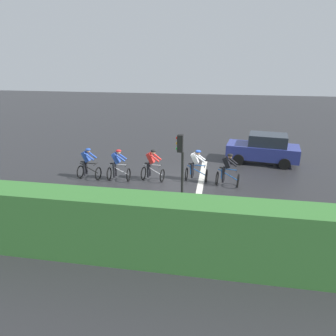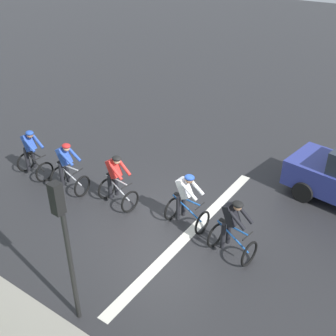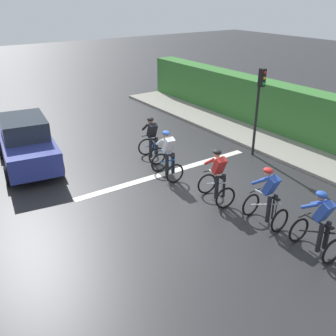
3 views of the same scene
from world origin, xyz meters
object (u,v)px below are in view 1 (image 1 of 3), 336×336
at_px(cyclist_lead, 88,164).
at_px(cyclist_second, 118,166).
at_px(traffic_light_near_crossing, 181,164).
at_px(cyclist_trailing, 227,171).
at_px(cyclist_fourth, 196,166).
at_px(car_navy, 264,149).
at_px(cyclist_mid, 152,166).

height_order(cyclist_lead, cyclist_second, same).
bearing_deg(cyclist_lead, traffic_light_near_crossing, -122.13).
height_order(cyclist_trailing, traffic_light_near_crossing, traffic_light_near_crossing).
height_order(cyclist_fourth, traffic_light_near_crossing, traffic_light_near_crossing).
distance_m(cyclist_fourth, traffic_light_near_crossing, 4.16).
xyz_separation_m(cyclist_second, traffic_light_near_crossing, (-3.31, -3.65, 1.43)).
xyz_separation_m(cyclist_lead, car_navy, (4.22, -9.21, 0.08)).
bearing_deg(cyclist_mid, traffic_light_near_crossing, -151.77).
distance_m(cyclist_second, cyclist_mid, 1.74).
bearing_deg(car_navy, cyclist_trailing, 151.47).
xyz_separation_m(cyclist_fourth, car_navy, (3.61, -3.71, 0.08)).
xyz_separation_m(cyclist_lead, traffic_light_near_crossing, (-3.29, -5.23, 1.43)).
bearing_deg(cyclist_trailing, cyclist_lead, 92.13).
distance_m(cyclist_trailing, traffic_light_near_crossing, 4.24).
xyz_separation_m(cyclist_trailing, car_navy, (3.96, -2.15, 0.08)).
relative_size(cyclist_second, cyclist_mid, 1.00).
distance_m(cyclist_second, car_navy, 8.70).
distance_m(car_navy, traffic_light_near_crossing, 8.60).
bearing_deg(cyclist_trailing, cyclist_mid, 89.24).
height_order(cyclist_second, cyclist_trailing, same).
height_order(cyclist_mid, cyclist_trailing, same).
distance_m(cyclist_lead, cyclist_fourth, 5.54).
bearing_deg(traffic_light_near_crossing, cyclist_lead, 57.87).
height_order(cyclist_trailing, car_navy, car_navy).
bearing_deg(cyclist_fourth, car_navy, -45.73).
bearing_deg(cyclist_second, traffic_light_near_crossing, -132.26).
height_order(cyclist_mid, cyclist_fourth, same).
distance_m(cyclist_fourth, cyclist_trailing, 1.59).
distance_m(cyclist_mid, cyclist_trailing, 3.75).
height_order(cyclist_fourth, car_navy, car_navy).
relative_size(cyclist_lead, traffic_light_near_crossing, 0.50).
height_order(cyclist_mid, car_navy, car_navy).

